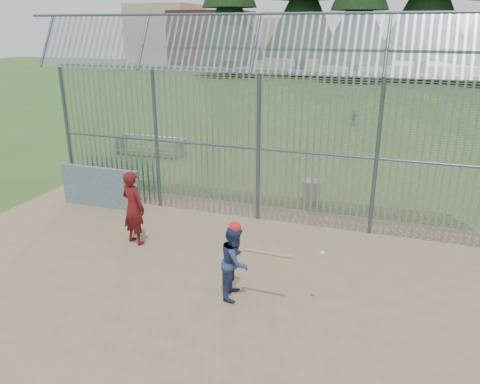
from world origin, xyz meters
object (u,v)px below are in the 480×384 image
(dugout_wall, at_px, (100,187))
(onlooker, at_px, (133,208))
(batter, at_px, (235,262))
(bleacher, at_px, (150,145))
(trash_can, at_px, (312,192))

(dugout_wall, distance_m, onlooker, 2.88)
(batter, distance_m, onlooker, 3.43)
(dugout_wall, height_order, bleacher, dugout_wall)
(batter, xyz_separation_m, onlooker, (-3.09, 1.46, 0.18))
(batter, xyz_separation_m, trash_can, (0.49, 5.50, -0.38))
(dugout_wall, relative_size, trash_can, 3.05)
(dugout_wall, bearing_deg, batter, -31.70)
(dugout_wall, height_order, batter, batter)
(onlooker, bearing_deg, bleacher, -45.25)
(onlooker, distance_m, trash_can, 5.43)
(dugout_wall, bearing_deg, trash_can, 20.99)
(dugout_wall, relative_size, batter, 1.70)
(onlooker, height_order, bleacher, onlooker)
(batter, bearing_deg, onlooker, 59.23)
(trash_can, bearing_deg, bleacher, 154.37)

